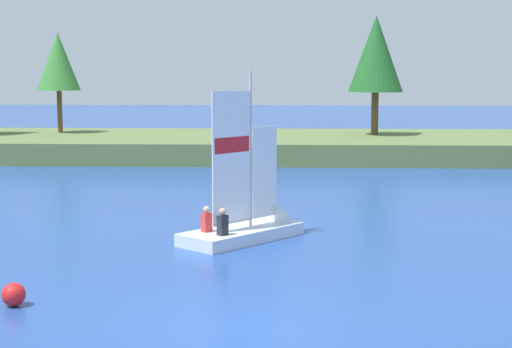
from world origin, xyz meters
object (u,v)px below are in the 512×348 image
Objects in this scene: shoreline_tree_midright at (376,54)px; shoreline_tree_centre at (58,62)px; sailboat at (260,225)px; channel_buoy at (14,295)px.

shoreline_tree_centre is at bearing 177.26° from shoreline_tree_midright.
shoreline_tree_centre is 0.87× the size of shoreline_tree_midright.
shoreline_tree_midright reaches higher than sailboat.
channel_buoy is at bearing -109.10° from shoreline_tree_midright.
shoreline_tree_centre is 33.60m from channel_buoy.
sailboat is 10.79× the size of channel_buoy.
sailboat is at bearing 56.56° from channel_buoy.
shoreline_tree_midright is (18.90, -0.91, 0.43)m from shoreline_tree_centre.
sailboat is (13.02, -24.71, -5.09)m from shoreline_tree_centre.
shoreline_tree_centre is 18.93m from shoreline_tree_midright.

